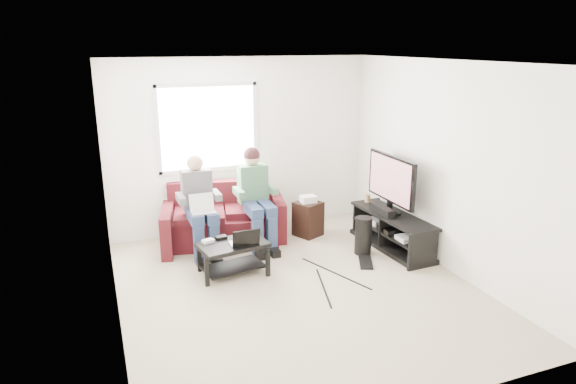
{
  "coord_description": "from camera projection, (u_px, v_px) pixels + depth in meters",
  "views": [
    {
      "loc": [
        -2.08,
        -5.09,
        2.8
      ],
      "look_at": [
        0.12,
        0.6,
        1.01
      ],
      "focal_mm": 32.0,
      "sensor_mm": 36.0,
      "label": 1
    }
  ],
  "objects": [
    {
      "name": "drink_cup",
      "position": [
        368.0,
        198.0,
        7.65
      ],
      "size": [
        0.08,
        0.08,
        0.12
      ],
      "primitive_type": "cylinder",
      "color": "#A67A47",
      "rests_on": "tv_stand"
    },
    {
      "name": "console_grey",
      "position": [
        381.0,
        221.0,
        7.44
      ],
      "size": [
        0.34,
        0.26,
        0.08
      ],
      "primitive_type": "cube",
      "color": "gray",
      "rests_on": "tv_stand"
    },
    {
      "name": "sofa",
      "position": [
        224.0,
        220.0,
        7.43
      ],
      "size": [
        1.95,
        1.13,
        0.84
      ],
      "color": "#4B1213",
      "rests_on": "floor"
    },
    {
      "name": "wall_back",
      "position": [
        241.0,
        146.0,
        7.71
      ],
      "size": [
        4.5,
        0.0,
        4.5
      ],
      "primitive_type": "plane",
      "rotation": [
        1.57,
        0.0,
        0.0
      ],
      "color": "white",
      "rests_on": "floor"
    },
    {
      "name": "console_black",
      "position": [
        394.0,
        229.0,
        7.13
      ],
      "size": [
        0.38,
        0.3,
        0.07
      ],
      "primitive_type": "cube",
      "color": "black",
      "rests_on": "tv_stand"
    },
    {
      "name": "laptop_silver",
      "position": [
        203.0,
        208.0,
        6.7
      ],
      "size": [
        0.37,
        0.3,
        0.24
      ],
      "primitive_type": null,
      "rotation": [
        0.0,
        0.0,
        -0.28
      ],
      "color": "silver",
      "rests_on": "person_left"
    },
    {
      "name": "coffee_table",
      "position": [
        233.0,
        251.0,
        6.37
      ],
      "size": [
        0.9,
        0.63,
        0.41
      ],
      "color": "black",
      "rests_on": "floor"
    },
    {
      "name": "keyboard_floor",
      "position": [
        365.0,
        261.0,
        6.78
      ],
      "size": [
        0.36,
        0.52,
        0.03
      ],
      "primitive_type": "cube",
      "rotation": [
        0.0,
        0.0,
        -0.44
      ],
      "color": "black",
      "rests_on": "floor"
    },
    {
      "name": "person_right",
      "position": [
        256.0,
        191.0,
        7.17
      ],
      "size": [
        0.4,
        0.71,
        1.39
      ],
      "color": "navy",
      "rests_on": "sofa"
    },
    {
      "name": "tv",
      "position": [
        391.0,
        181.0,
        7.07
      ],
      "size": [
        0.12,
        1.1,
        0.81
      ],
      "color": "black",
      "rests_on": "tv_stand"
    },
    {
      "name": "ceiling",
      "position": [
        298.0,
        62.0,
        5.33
      ],
      "size": [
        4.5,
        4.5,
        0.0
      ],
      "primitive_type": "plane",
      "rotation": [
        3.14,
        0.0,
        0.0
      ],
      "color": "white",
      "rests_on": "wall_back"
    },
    {
      "name": "window",
      "position": [
        208.0,
        128.0,
        7.43
      ],
      "size": [
        1.48,
        0.04,
        1.28
      ],
      "color": "white",
      "rests_on": "wall_back"
    },
    {
      "name": "wall_front",
      "position": [
        415.0,
        259.0,
        3.68
      ],
      "size": [
        4.5,
        0.0,
        4.5
      ],
      "primitive_type": "plane",
      "rotation": [
        -1.57,
        0.0,
        0.0
      ],
      "color": "white",
      "rests_on": "floor"
    },
    {
      "name": "controller_a",
      "position": [
        208.0,
        241.0,
        6.34
      ],
      "size": [
        0.16,
        0.13,
        0.04
      ],
      "primitive_type": "cube",
      "rotation": [
        0.0,
        0.0,
        0.3
      ],
      "color": "silver",
      "rests_on": "coffee_table"
    },
    {
      "name": "soundbar",
      "position": [
        382.0,
        210.0,
        7.15
      ],
      "size": [
        0.12,
        0.5,
        0.1
      ],
      "primitive_type": "cube",
      "color": "black",
      "rests_on": "tv_stand"
    },
    {
      "name": "wall_right",
      "position": [
        446.0,
        167.0,
        6.38
      ],
      "size": [
        0.0,
        4.5,
        4.5
      ],
      "primitive_type": "plane",
      "rotation": [
        1.57,
        0.0,
        -1.57
      ],
      "color": "white",
      "rests_on": "floor"
    },
    {
      "name": "console_white",
      "position": [
        409.0,
        238.0,
        6.81
      ],
      "size": [
        0.3,
        0.22,
        0.06
      ],
      "primitive_type": "cube",
      "color": "silver",
      "rests_on": "tv_stand"
    },
    {
      "name": "wall_left",
      "position": [
        108.0,
        202.0,
        5.0
      ],
      "size": [
        0.0,
        4.5,
        4.5
      ],
      "primitive_type": "plane",
      "rotation": [
        1.57,
        0.0,
        1.57
      ],
      "color": "white",
      "rests_on": "floor"
    },
    {
      "name": "controller_c",
      "position": [
        252.0,
        234.0,
        6.57
      ],
      "size": [
        0.15,
        0.11,
        0.04
      ],
      "primitive_type": "cube",
      "rotation": [
        0.0,
        0.0,
        0.15
      ],
      "color": "gray",
      "rests_on": "coffee_table"
    },
    {
      "name": "end_table",
      "position": [
        308.0,
        218.0,
        7.65
      ],
      "size": [
        0.35,
        0.35,
        0.62
      ],
      "color": "black",
      "rests_on": "floor"
    },
    {
      "name": "controller_b",
      "position": [
        221.0,
        238.0,
        6.46
      ],
      "size": [
        0.15,
        0.11,
        0.04
      ],
      "primitive_type": "cube",
      "rotation": [
        0.0,
        0.0,
        0.15
      ],
      "color": "black",
      "rests_on": "coffee_table"
    },
    {
      "name": "subwoofer",
      "position": [
        363.0,
        236.0,
        6.99
      ],
      "size": [
        0.23,
        0.23,
        0.52
      ],
      "primitive_type": "cylinder",
      "color": "black",
      "rests_on": "floor"
    },
    {
      "name": "person_left",
      "position": [
        199.0,
        201.0,
        6.89
      ],
      "size": [
        0.4,
        0.7,
        1.34
      ],
      "color": "navy",
      "rests_on": "sofa"
    },
    {
      "name": "tv_stand",
      "position": [
        392.0,
        233.0,
        7.19
      ],
      "size": [
        0.54,
        1.53,
        0.5
      ],
      "color": "black",
      "rests_on": "floor"
    },
    {
      "name": "floor",
      "position": [
        297.0,
        288.0,
        6.06
      ],
      "size": [
        4.5,
        4.5,
        0.0
      ],
      "primitive_type": "plane",
      "color": "#B8A68F",
      "rests_on": "ground"
    },
    {
      "name": "laptop_black",
      "position": [
        244.0,
        235.0,
        6.27
      ],
      "size": [
        0.37,
        0.28,
        0.24
      ],
      "primitive_type": null,
      "rotation": [
        0.0,
        0.0,
        0.13
      ],
      "color": "black",
      "rests_on": "coffee_table"
    }
  ]
}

